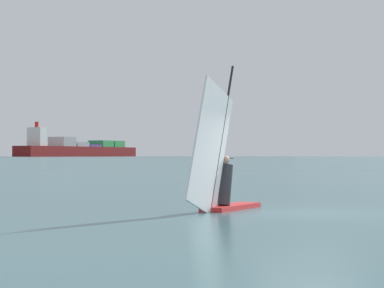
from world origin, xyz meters
The scene contains 4 objects.
ground_plane centered at (0.00, 0.00, 0.00)m, with size 4000.00×4000.00×0.00m, color #386066.
windsurfer centered at (-1.81, 1.22, 0.92)m, with size 2.84×2.88×3.90m.
cargo_ship centered at (103.56, 822.34, 8.47)m, with size 156.70×162.88×36.61m.
distant_headland centered at (238.28, 1645.43, 20.34)m, with size 865.66×351.05×40.69m, color #756B56.
Camera 1 is at (-7.72, -16.43, 1.41)m, focal length 68.69 mm.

